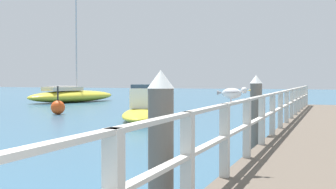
# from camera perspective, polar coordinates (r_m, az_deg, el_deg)

# --- Properties ---
(pier_deck) EXTENTS (2.62, 24.15, 0.43)m
(pier_deck) POSITION_cam_1_polar(r_m,az_deg,el_deg) (12.45, 19.66, -5.24)
(pier_deck) COLOR brown
(pier_deck) RESTS_ON ground_plane
(pier_railing) EXTENTS (0.12, 22.67, 0.99)m
(pier_railing) POSITION_cam_1_polar(r_m,az_deg,el_deg) (12.46, 14.05, -1.34)
(pier_railing) COLOR beige
(pier_railing) RESTS_ON pier_deck
(dock_piling_near) EXTENTS (0.29, 0.29, 1.85)m
(dock_piling_near) POSITION_cam_1_polar(r_m,az_deg,el_deg) (4.94, -0.92, -7.57)
(dock_piling_near) COLOR #6B6056
(dock_piling_near) RESTS_ON ground_plane
(dock_piling_far) EXTENTS (0.29, 0.29, 1.85)m
(dock_piling_far) POSITION_cam_1_polar(r_m,az_deg,el_deg) (10.88, 11.07, -2.38)
(dock_piling_far) COLOR #6B6056
(dock_piling_far) RESTS_ON ground_plane
(seagull_foreground) EXTENTS (0.47, 0.22, 0.21)m
(seagull_foreground) POSITION_cam_1_polar(r_m,az_deg,el_deg) (6.49, 8.14, 0.22)
(seagull_foreground) COLOR white
(seagull_foreground) RESTS_ON pier_railing
(boat_1) EXTENTS (4.76, 8.25, 10.04)m
(boat_1) POSITION_cam_1_polar(r_m,az_deg,el_deg) (34.85, -12.06, -0.13)
(boat_1) COLOR gold
(boat_1) RESTS_ON ground_plane
(boat_3) EXTENTS (3.51, 6.23, 1.53)m
(boat_3) POSITION_cam_1_polar(r_m,az_deg,el_deg) (19.42, -3.00, -1.72)
(boat_3) COLOR gold
(boat_3) RESTS_ON ground_plane
(channel_buoy) EXTENTS (0.70, 0.70, 1.40)m
(channel_buoy) POSITION_cam_1_polar(r_m,az_deg,el_deg) (22.96, -13.77, -1.57)
(channel_buoy) COLOR #E54C19
(channel_buoy) RESTS_ON ground_plane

